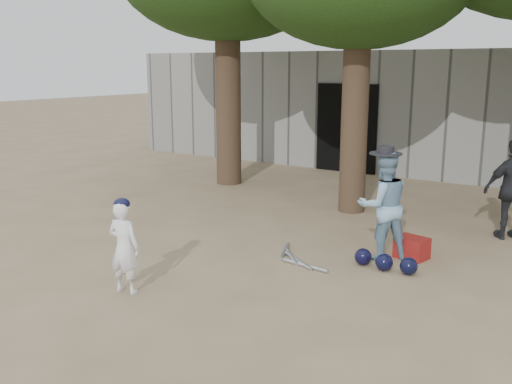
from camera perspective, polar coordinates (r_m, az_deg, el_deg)
The scene contains 7 objects.
ground at distance 7.65m, azimuth -7.99°, elevation -7.79°, with size 70.00×70.00×0.00m, color #937C5E.
boy_player at distance 6.89m, azimuth -13.06°, elevation -5.41°, with size 0.41×0.27×1.11m, color white.
spectator_blue at distance 8.04m, azimuth 12.61°, elevation -1.33°, with size 0.73×0.57×1.51m, color #81AAC8.
red_bag at distance 8.29m, azimuth 15.31°, elevation -5.40°, with size 0.42×0.32×0.30m, color #9D2414.
back_building at distance 16.43m, azimuth 16.67°, elevation 8.05°, with size 16.00×5.24×3.00m.
helmet_row at distance 7.75m, azimuth 12.77°, elevation -6.81°, with size 0.87×0.28×0.23m.
bat_pile at distance 7.98m, azimuth 3.85°, elevation -6.60°, with size 1.06×0.80×0.06m.
Camera 1 is at (4.81, -5.33, 2.64)m, focal length 40.00 mm.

